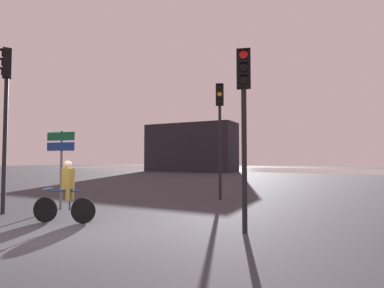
{
  "coord_description": "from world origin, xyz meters",
  "views": [
    {
      "loc": [
        5.45,
        -4.69,
        1.69
      ],
      "look_at": [
        0.5,
        5.0,
        2.2
      ],
      "focal_mm": 28.0,
      "sensor_mm": 36.0,
      "label": 1
    }
  ],
  "objects_px": {
    "traffic_light_near_left": "(6,100)",
    "traffic_light_near_right": "(244,104)",
    "direction_sign_post": "(61,155)",
    "distant_building": "(191,148)",
    "traffic_light_center": "(220,119)",
    "cyclist": "(67,191)"
  },
  "relations": [
    {
      "from": "traffic_light_center",
      "to": "traffic_light_near_right",
      "type": "relative_size",
      "value": 1.13
    },
    {
      "from": "traffic_light_center",
      "to": "cyclist",
      "type": "height_order",
      "value": "traffic_light_center"
    },
    {
      "from": "cyclist",
      "to": "traffic_light_near_right",
      "type": "bearing_deg",
      "value": -95.99
    },
    {
      "from": "traffic_light_near_left",
      "to": "cyclist",
      "type": "bearing_deg",
      "value": -148.08
    },
    {
      "from": "traffic_light_center",
      "to": "distant_building",
      "type": "bearing_deg",
      "value": -79.4
    },
    {
      "from": "traffic_light_near_right",
      "to": "cyclist",
      "type": "distance_m",
      "value": 5.05
    },
    {
      "from": "traffic_light_near_left",
      "to": "traffic_light_near_right",
      "type": "bearing_deg",
      "value": -139.32
    },
    {
      "from": "direction_sign_post",
      "to": "traffic_light_near_right",
      "type": "bearing_deg",
      "value": 168.81
    },
    {
      "from": "distant_building",
      "to": "traffic_light_near_right",
      "type": "relative_size",
      "value": 2.73
    },
    {
      "from": "traffic_light_near_left",
      "to": "traffic_light_near_right",
      "type": "height_order",
      "value": "traffic_light_near_left"
    },
    {
      "from": "traffic_light_near_left",
      "to": "direction_sign_post",
      "type": "bearing_deg",
      "value": -88.13
    },
    {
      "from": "direction_sign_post",
      "to": "traffic_light_near_left",
      "type": "bearing_deg",
      "value": 51.26
    },
    {
      "from": "traffic_light_near_right",
      "to": "distant_building",
      "type": "bearing_deg",
      "value": -77.31
    },
    {
      "from": "traffic_light_near_right",
      "to": "direction_sign_post",
      "type": "height_order",
      "value": "traffic_light_near_right"
    },
    {
      "from": "traffic_light_near_right",
      "to": "direction_sign_post",
      "type": "xyz_separation_m",
      "value": [
        -6.38,
        0.26,
        -1.14
      ]
    },
    {
      "from": "traffic_light_center",
      "to": "direction_sign_post",
      "type": "bearing_deg",
      "value": 30.38
    },
    {
      "from": "cyclist",
      "to": "traffic_light_near_left",
      "type": "bearing_deg",
      "value": 70.05
    },
    {
      "from": "traffic_light_near_right",
      "to": "direction_sign_post",
      "type": "distance_m",
      "value": 6.48
    },
    {
      "from": "distant_building",
      "to": "traffic_light_center",
      "type": "xyz_separation_m",
      "value": [
        12.77,
        -22.08,
        0.29
      ]
    },
    {
      "from": "direction_sign_post",
      "to": "distant_building",
      "type": "bearing_deg",
      "value": -80.41
    },
    {
      "from": "distant_building",
      "to": "traffic_light_center",
      "type": "height_order",
      "value": "distant_building"
    },
    {
      "from": "cyclist",
      "to": "traffic_light_center",
      "type": "bearing_deg",
      "value": -38.1
    }
  ]
}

